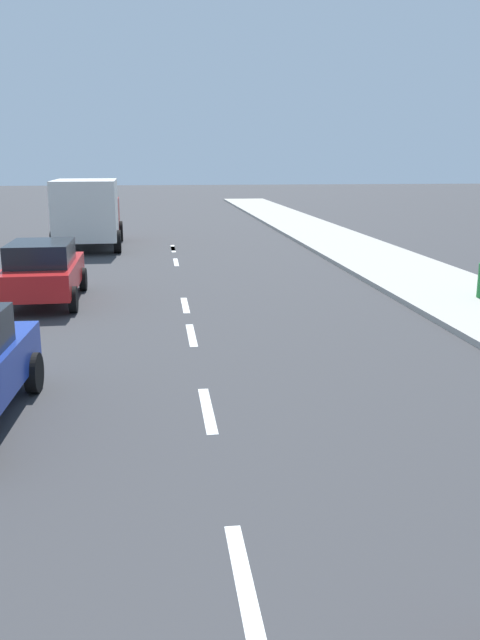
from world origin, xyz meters
TOP-DOWN VIEW (x-y plane):
  - ground_plane at (0.00, 20.00)m, footprint 160.00×160.00m
  - sidewalk_strip at (7.29, 22.00)m, footprint 3.60×80.00m
  - lane_stripe_2 at (0.00, 7.15)m, footprint 0.16×1.80m
  - lane_stripe_3 at (0.00, 11.21)m, footprint 0.16×1.80m
  - lane_stripe_4 at (0.00, 15.45)m, footprint 0.16×1.80m
  - lane_stripe_5 at (0.00, 18.36)m, footprint 0.16×1.80m
  - lane_stripe_6 at (0.00, 25.54)m, footprint 0.16×1.80m
  - lane_stripe_7 at (0.00, 29.51)m, footprint 0.16×1.80m
  - lane_stripe_8 at (0.00, 29.03)m, footprint 0.16×1.80m
  - parked_car_red at (-3.57, 19.20)m, footprint 1.95×4.10m
  - delivery_truck at (-3.45, 30.05)m, footprint 2.82×6.31m

SIDE VIEW (x-z plane):
  - ground_plane at x=0.00m, z-range 0.00..0.00m
  - lane_stripe_2 at x=0.00m, z-range 0.00..0.01m
  - lane_stripe_3 at x=0.00m, z-range 0.00..0.01m
  - lane_stripe_4 at x=0.00m, z-range 0.00..0.01m
  - lane_stripe_5 at x=0.00m, z-range 0.00..0.01m
  - lane_stripe_6 at x=0.00m, z-range 0.00..0.01m
  - lane_stripe_7 at x=0.00m, z-range 0.00..0.01m
  - lane_stripe_8 at x=0.00m, z-range 0.00..0.01m
  - sidewalk_strip at x=7.29m, z-range 0.00..0.14m
  - parked_car_red at x=-3.57m, z-range 0.05..1.62m
  - delivery_truck at x=-3.45m, z-range 0.10..2.90m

